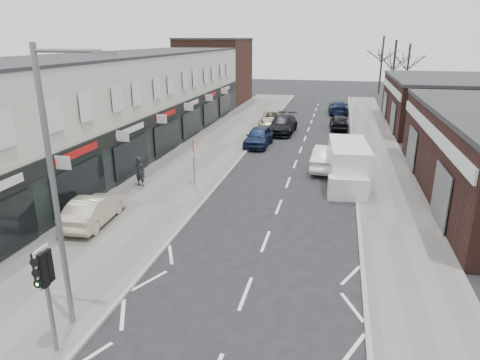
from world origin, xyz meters
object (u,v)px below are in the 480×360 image
Objects in this scene: traffic_light at (45,277)px; white_van at (348,165)px; parked_car_right_c at (338,107)px; sedan_on_pavement at (94,209)px; parked_car_left_c at (274,119)px; parked_car_left_a at (259,137)px; warning_sign at (194,150)px; pedestrian at (140,171)px; street_lamp at (58,180)px; parked_car_right_a at (328,157)px; parked_car_right_b at (339,122)px; parked_car_left_b at (282,124)px.

traffic_light reaches higher than white_van.
sedan_on_pavement is at bearing 69.47° from parked_car_right_c.
sedan_on_pavement is 35.17m from parked_car_right_c.
white_van reaches higher than parked_car_left_c.
parked_car_left_a is 17.97m from parked_car_right_c.
warning_sign reaches higher than parked_car_right_c.
street_lamp is at bearing 117.88° from pedestrian.
traffic_light is 1.81× the size of pedestrian.
parked_car_right_a is (5.60, -5.19, 0.05)m from parked_car_left_a.
white_van is at bearing 88.75° from parked_car_right_c.
street_lamp is 1.97× the size of parked_car_right_b.
pedestrian is 17.65m from parked_car_left_b.
traffic_light reaches higher than parked_car_right_b.
parked_car_left_b is at bearing 64.50° from parked_car_right_c.
parked_car_right_b is at bearing 76.94° from street_lamp.
traffic_light is 2.52m from street_lamp.
pedestrian is at bearing 106.94° from street_lamp.
pedestrian is 0.35× the size of parked_car_right_a.
parked_car_left_b is (2.96, 15.79, -1.41)m from warning_sign.
parked_car_left_a is at bearing 87.23° from street_lamp.
street_lamp is at bearing 95.88° from traffic_light.
parked_car_right_b is (0.57, 13.35, -0.12)m from parked_car_right_a.
traffic_light is 0.77× the size of sedan_on_pavement.
parked_car_left_a reaches higher than sedan_on_pavement.
pedestrian is (-3.02, -0.81, -1.22)m from warning_sign.
pedestrian reaches higher than parked_car_right_c.
sedan_on_pavement is (-3.53, 7.89, -1.63)m from traffic_light.
pedestrian is at bearing 105.97° from traffic_light.
parked_car_left_a is at bearing -37.57° from parked_car_right_a.
white_van is at bearing -69.41° from parked_car_left_c.
warning_sign is at bearing 63.23° from parked_car_right_b.
street_lamp is 4.67× the size of pedestrian.
parked_car_left_c is at bearing 53.18° from parked_car_right_c.
warning_sign is at bearing -154.01° from pedestrian.
street_lamp is 1.56× the size of parked_car_right_c.
white_van is 1.53× the size of parked_car_right_b.
parked_car_left_a is 7.64m from parked_car_right_a.
warning_sign is (-0.63, 12.80, -2.42)m from street_lamp.
parked_car_left_a is (4.53, 16.62, -0.02)m from sedan_on_pavement.
parked_car_right_a is 13.36m from parked_car_right_b.
pedestrian is 12.04m from parked_car_right_a.
parked_car_left_b is at bearing -68.41° from parked_car_left_c.
pedestrian is at bearing -164.94° from warning_sign.
parked_car_right_b is at bearing -117.56° from sedan_on_pavement.
parked_car_left_b is at bearing -98.87° from pedestrian.
parked_car_right_a is at bearing 85.87° from parked_car_right_c.
warning_sign is 0.67× the size of parked_car_right_b.
white_van is 3.61× the size of pedestrian.
white_van is at bearing -64.50° from parked_car_left_b.
sedan_on_pavement is at bearing 62.91° from parked_car_right_b.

